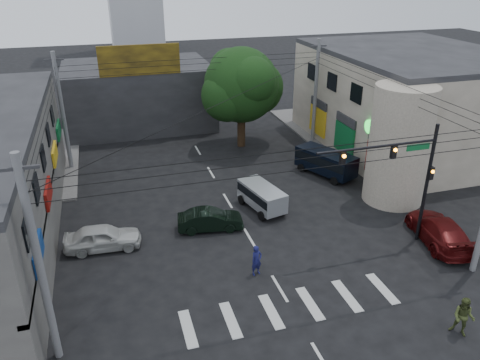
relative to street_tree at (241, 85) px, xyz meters
name	(u,v)px	position (x,y,z in m)	size (l,w,h in m)	color
ground	(260,256)	(-4.00, -17.00, -5.47)	(160.00, 160.00, 0.00)	black
sidewalk_far_right	(373,127)	(14.00, 1.00, -5.40)	(16.00, 16.00, 0.15)	#514F4C
building_right	(409,102)	(14.00, -4.00, -1.47)	(14.00, 18.00, 8.00)	gray
corner_column	(399,145)	(7.00, -13.00, -1.47)	(4.00, 4.00, 8.00)	gray
building_far	(138,95)	(-8.00, 9.00, -2.47)	(14.00, 10.00, 6.00)	#232326
billboard	(139,60)	(-8.00, 4.10, 1.83)	(7.00, 0.30, 2.60)	olive
street_tree	(241,85)	(0.00, 0.00, 0.00)	(6.40, 6.40, 8.70)	black
traffic_gantry	(404,168)	(3.82, -18.00, -0.64)	(7.10, 0.35, 7.20)	black
utility_pole_near_left	(39,265)	(-14.50, -21.50, -0.87)	(0.32, 0.32, 9.20)	#59595B
utility_pole_far_left	(63,113)	(-14.50, -1.00, -0.87)	(0.32, 0.32, 9.20)	#59595B
utility_pole_far_right	(316,93)	(6.50, -1.00, -0.87)	(0.32, 0.32, 9.20)	#59595B
dark_sedan	(210,220)	(-6.01, -13.34, -4.82)	(4.16, 1.97, 1.32)	black
white_compact	(103,237)	(-12.40, -13.65, -4.74)	(4.39, 2.00, 1.46)	#B9BAB5
maroon_sedan	(439,230)	(6.50, -18.56, -4.69)	(3.20, 5.75, 1.57)	#490A0A
silver_minivan	(262,198)	(-2.13, -11.79, -4.65)	(2.43, 4.08, 1.64)	#94979B
navy_van	(326,163)	(4.39, -7.95, -4.51)	(3.64, 5.13, 1.92)	black
traffic_officer	(257,260)	(-4.74, -18.50, -4.62)	(0.72, 0.59, 1.72)	#151649
pedestrian_olive	(463,317)	(2.52, -25.28, -4.52)	(1.13, 1.18, 1.92)	#3D4821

